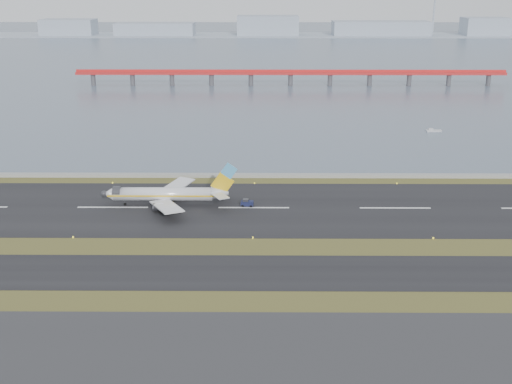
% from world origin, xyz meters
% --- Properties ---
extents(ground, '(1000.00, 1000.00, 0.00)m').
position_xyz_m(ground, '(0.00, 0.00, 0.00)').
color(ground, '#344017').
rests_on(ground, ground).
extents(taxiway_strip, '(1000.00, 18.00, 0.10)m').
position_xyz_m(taxiway_strip, '(0.00, -12.00, 0.05)').
color(taxiway_strip, black).
rests_on(taxiway_strip, ground).
extents(runway_strip, '(1000.00, 45.00, 0.10)m').
position_xyz_m(runway_strip, '(0.00, 30.00, 0.05)').
color(runway_strip, black).
rests_on(runway_strip, ground).
extents(seawall, '(1000.00, 2.50, 1.00)m').
position_xyz_m(seawall, '(0.00, 60.00, 0.50)').
color(seawall, gray).
rests_on(seawall, ground).
extents(bay_water, '(1400.00, 800.00, 1.30)m').
position_xyz_m(bay_water, '(0.00, 460.00, 0.00)').
color(bay_water, '#4C5A6C').
rests_on(bay_water, ground).
extents(red_pier, '(260.00, 5.00, 10.20)m').
position_xyz_m(red_pier, '(20.00, 250.00, 7.28)').
color(red_pier, red).
rests_on(red_pier, ground).
extents(far_shoreline, '(1400.00, 80.00, 60.50)m').
position_xyz_m(far_shoreline, '(13.62, 620.00, 6.07)').
color(far_shoreline, '#9BA7B7').
rests_on(far_shoreline, ground).
extents(airliner, '(38.52, 32.89, 12.80)m').
position_xyz_m(airliner, '(-24.37, 31.86, 3.46)').
color(airliner, silver).
rests_on(airliner, ground).
extents(pushback_tug, '(3.65, 2.41, 2.21)m').
position_xyz_m(pushback_tug, '(-1.96, 31.26, 1.07)').
color(pushback_tug, '#151A3B').
rests_on(pushback_tug, ground).
extents(workboat_near, '(6.42, 2.31, 1.54)m').
position_xyz_m(workboat_near, '(75.24, 126.13, 0.49)').
color(workboat_near, '#BABABE').
rests_on(workboat_near, ground).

